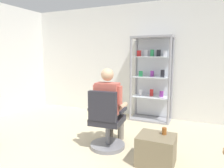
% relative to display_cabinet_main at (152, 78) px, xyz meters
% --- Properties ---
extents(back_wall, '(6.00, 0.10, 2.70)m').
position_rel_display_cabinet_main_xyz_m(back_wall, '(-0.40, 0.24, 0.38)').
color(back_wall, silver).
rests_on(back_wall, ground).
extents(display_cabinet_main, '(0.90, 0.45, 1.90)m').
position_rel_display_cabinet_main_xyz_m(display_cabinet_main, '(0.00, 0.00, 0.00)').
color(display_cabinet_main, gray).
rests_on(display_cabinet_main, ground).
extents(office_chair, '(0.58, 0.56, 0.96)m').
position_rel_display_cabinet_main_xyz_m(office_chair, '(-0.28, -1.82, -0.58)').
color(office_chair, slate).
rests_on(office_chair, ground).
extents(seated_shopkeeper, '(0.51, 0.59, 1.29)m').
position_rel_display_cabinet_main_xyz_m(seated_shopkeeper, '(-0.30, -1.66, -0.26)').
color(seated_shopkeeper, slate).
rests_on(seated_shopkeeper, ground).
extents(storage_crate, '(0.50, 0.43, 0.41)m').
position_rel_display_cabinet_main_xyz_m(storage_crate, '(0.54, -1.96, -0.77)').
color(storage_crate, '#72664C').
rests_on(storage_crate, ground).
extents(tea_glass, '(0.06, 0.06, 0.10)m').
position_rel_display_cabinet_main_xyz_m(tea_glass, '(0.63, -1.88, -0.51)').
color(tea_glass, brown).
rests_on(tea_glass, storage_crate).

